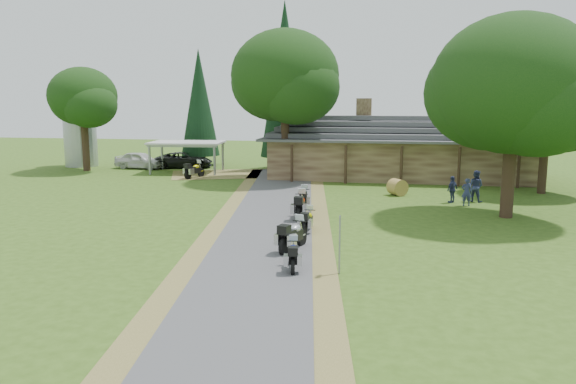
% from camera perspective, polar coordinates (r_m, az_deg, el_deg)
% --- Properties ---
extents(ground, '(120.00, 120.00, 0.00)m').
position_cam_1_polar(ground, '(22.82, -3.00, -6.19)').
color(ground, '#335117').
rests_on(ground, ground).
extents(driveway, '(51.95, 51.95, 0.00)m').
position_cam_1_polar(driveway, '(26.70, -2.09, -3.87)').
color(driveway, '#4C4C4F').
rests_on(driveway, ground).
extents(lodge, '(21.40, 9.40, 4.90)m').
position_cam_1_polar(lodge, '(45.55, 11.38, 4.60)').
color(lodge, brown).
rests_on(lodge, ground).
extents(silo, '(3.19, 3.19, 5.92)m').
position_cam_1_polar(silo, '(55.21, -20.37, 5.54)').
color(silo, gray).
rests_on(silo, ground).
extents(carport, '(6.35, 4.56, 2.60)m').
position_cam_1_polar(carport, '(48.19, -10.19, 3.52)').
color(carport, silver).
rests_on(carport, ground).
extents(car_white_sedan, '(2.94, 5.90, 1.90)m').
position_cam_1_polar(car_white_sedan, '(51.71, -14.83, 3.36)').
color(car_white_sedan, silver).
rests_on(car_white_sedan, ground).
extents(car_dark_suv, '(3.71, 5.99, 2.13)m').
position_cam_1_polar(car_dark_suv, '(51.42, -10.55, 3.61)').
color(car_dark_suv, black).
rests_on(car_dark_suv, ground).
extents(motorcycle_row_a, '(0.80, 1.74, 1.15)m').
position_cam_1_polar(motorcycle_row_a, '(20.50, 0.53, -6.32)').
color(motorcycle_row_a, navy).
rests_on(motorcycle_row_a, ground).
extents(motorcycle_row_b, '(1.23, 2.12, 1.38)m').
position_cam_1_polar(motorcycle_row_b, '(22.98, 0.53, -4.29)').
color(motorcycle_row_b, '#A8ABAF').
rests_on(motorcycle_row_b, ground).
extents(motorcycle_row_c, '(0.66, 1.72, 1.15)m').
position_cam_1_polar(motorcycle_row_c, '(26.27, 2.02, -2.80)').
color(motorcycle_row_c, '#CDC600').
rests_on(motorcycle_row_c, ground).
extents(motorcycle_row_d, '(0.79, 2.16, 1.46)m').
position_cam_1_polar(motorcycle_row_d, '(29.09, 1.27, -1.29)').
color(motorcycle_row_d, red).
rests_on(motorcycle_row_d, ground).
extents(motorcycle_row_e, '(0.81, 1.95, 1.30)m').
position_cam_1_polar(motorcycle_row_e, '(31.55, 1.63, -0.60)').
color(motorcycle_row_e, black).
rests_on(motorcycle_row_e, ground).
extents(motorcycle_carport_a, '(1.33, 2.08, 1.36)m').
position_cam_1_polar(motorcycle_carport_a, '(44.66, -9.49, 2.28)').
color(motorcycle_carport_a, yellow).
rests_on(motorcycle_carport_a, ground).
extents(person_a, '(0.56, 0.41, 1.91)m').
position_cam_1_polar(person_a, '(34.10, 17.70, 0.23)').
color(person_a, navy).
rests_on(person_a, ground).
extents(person_b, '(0.78, 0.71, 2.25)m').
position_cam_1_polar(person_b, '(35.56, 18.52, 0.83)').
color(person_b, navy).
rests_on(person_b, ground).
extents(person_c, '(0.64, 0.66, 1.89)m').
position_cam_1_polar(person_c, '(34.87, 16.37, 0.48)').
color(person_c, navy).
rests_on(person_c, ground).
extents(hay_bale, '(1.41, 1.38, 1.05)m').
position_cam_1_polar(hay_bale, '(36.79, 11.05, 0.48)').
color(hay_bale, olive).
rests_on(hay_bale, ground).
extents(sign_post, '(0.38, 0.06, 2.13)m').
position_cam_1_polar(sign_post, '(19.92, 5.27, -5.38)').
color(sign_post, gray).
rests_on(sign_post, ground).
extents(oak_lodge_left, '(8.07, 8.07, 12.71)m').
position_cam_1_polar(oak_lodge_left, '(42.64, -0.30, 9.72)').
color(oak_lodge_left, black).
rests_on(oak_lodge_left, ground).
extents(oak_lodge_right, '(6.53, 6.53, 9.06)m').
position_cam_1_polar(oak_lodge_right, '(40.12, 24.76, 6.27)').
color(oak_lodge_right, black).
rests_on(oak_lodge_right, ground).
extents(oak_driveway, '(8.35, 8.35, 11.10)m').
position_cam_1_polar(oak_driveway, '(31.06, 21.85, 7.68)').
color(oak_driveway, black).
rests_on(oak_driveway, ground).
extents(oak_silo, '(5.75, 5.75, 10.32)m').
position_cam_1_polar(oak_silo, '(51.37, -20.06, 7.77)').
color(oak_silo, black).
rests_on(oak_silo, ground).
extents(cedar_near, '(4.29, 4.29, 14.52)m').
position_cam_1_polar(cedar_near, '(49.63, -0.33, 10.72)').
color(cedar_near, black).
rests_on(cedar_near, ground).
extents(cedar_far, '(3.55, 3.55, 10.73)m').
position_cam_1_polar(cedar_far, '(53.15, -8.98, 8.48)').
color(cedar_far, black).
rests_on(cedar_far, ground).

